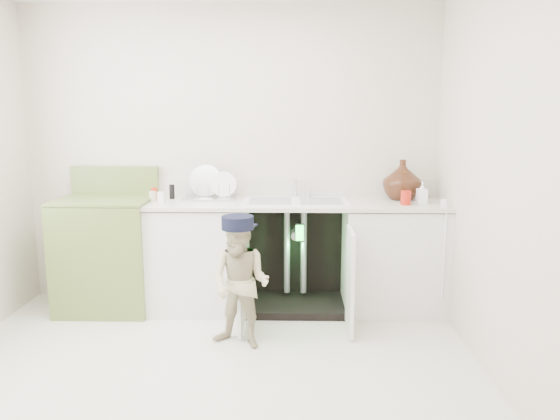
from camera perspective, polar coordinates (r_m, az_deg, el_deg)
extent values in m
plane|color=beige|center=(3.59, -7.57, -16.72)|extent=(3.50, 3.50, 0.00)
cube|color=beige|center=(4.70, -5.10, 5.72)|extent=(3.50, 2.50, 0.02)
cube|color=beige|center=(1.78, -16.03, -2.37)|extent=(3.50, 2.50, 0.02)
cube|color=beige|center=(3.40, 22.45, 3.19)|extent=(2.50, 3.00, 0.02)
cube|color=silver|center=(4.58, -8.48, -4.90)|extent=(0.80, 0.60, 0.86)
cube|color=silver|center=(4.59, 11.70, -4.99)|extent=(0.80, 0.60, 0.86)
cube|color=black|center=(4.78, 1.61, -4.16)|extent=(0.80, 0.06, 0.86)
cube|color=black|center=(4.64, 1.59, -9.79)|extent=(0.80, 0.60, 0.06)
cylinder|color=gray|center=(4.61, 0.74, -4.45)|extent=(0.05, 0.05, 0.70)
cylinder|color=gray|center=(4.61, 2.49, -4.45)|extent=(0.05, 0.05, 0.70)
cylinder|color=gray|center=(4.52, 1.63, -2.53)|extent=(0.07, 0.18, 0.07)
cube|color=silver|center=(4.06, -4.06, -7.26)|extent=(0.03, 0.40, 0.76)
cube|color=silver|center=(4.07, 7.33, -7.30)|extent=(0.02, 0.40, 0.76)
cube|color=beige|center=(4.42, 1.65, 0.68)|extent=(2.44, 0.64, 0.03)
cube|color=beige|center=(4.69, 1.64, 2.36)|extent=(2.44, 0.02, 0.15)
cube|color=white|center=(4.41, 1.65, 0.81)|extent=(0.85, 0.55, 0.02)
cube|color=gray|center=(4.42, -1.01, 0.95)|extent=(0.34, 0.40, 0.01)
cube|color=gray|center=(4.42, 4.31, 0.92)|extent=(0.34, 0.40, 0.01)
cylinder|color=silver|center=(4.62, 1.64, 2.43)|extent=(0.03, 0.03, 0.17)
cylinder|color=silver|center=(4.55, 1.65, 3.26)|extent=(0.02, 0.14, 0.02)
cylinder|color=silver|center=(4.63, 3.00, 1.80)|extent=(0.04, 0.04, 0.06)
cylinder|color=white|center=(4.34, 16.78, -4.47)|extent=(0.01, 0.01, 0.70)
cube|color=white|center=(4.35, 16.73, 0.68)|extent=(0.04, 0.02, 0.06)
cube|color=silver|center=(4.58, -7.31, 1.27)|extent=(0.43, 0.29, 0.02)
cylinder|color=silver|center=(4.60, -7.76, 2.25)|extent=(0.27, 0.10, 0.26)
cylinder|color=white|center=(4.56, -5.89, 2.10)|extent=(0.21, 0.06, 0.21)
cylinder|color=silver|center=(4.50, -9.69, 1.97)|extent=(0.01, 0.01, 0.12)
cylinder|color=silver|center=(4.49, -8.61, 1.98)|extent=(0.01, 0.01, 0.12)
cylinder|color=silver|center=(4.47, -7.52, 1.98)|extent=(0.01, 0.01, 0.12)
cylinder|color=silver|center=(4.46, -6.42, 1.98)|extent=(0.01, 0.01, 0.12)
cylinder|color=silver|center=(4.45, -5.32, 1.98)|extent=(0.01, 0.01, 0.12)
imported|color=#4E2316|center=(4.62, 12.64, 3.10)|extent=(0.31, 0.31, 0.33)
imported|color=orange|center=(4.58, 12.80, 2.49)|extent=(0.09, 0.09, 0.24)
imported|color=white|center=(4.46, 14.62, 1.76)|extent=(0.08, 0.08, 0.17)
cylinder|color=red|center=(4.37, 13.01, 1.25)|extent=(0.08, 0.08, 0.11)
cylinder|color=red|center=(4.63, -13.00, 1.68)|extent=(0.05, 0.05, 0.10)
cylinder|color=#C5B990|center=(4.55, -13.15, 1.41)|extent=(0.06, 0.06, 0.08)
cylinder|color=black|center=(4.63, -11.22, 1.89)|extent=(0.04, 0.04, 0.12)
cube|color=silver|center=(4.43, -12.30, 1.27)|extent=(0.05, 0.05, 0.09)
cube|color=olive|center=(4.74, -17.56, -4.50)|extent=(0.75, 0.65, 0.90)
cube|color=olive|center=(4.65, -17.87, 1.07)|extent=(0.75, 0.65, 0.02)
cube|color=olive|center=(4.90, -16.86, 3.03)|extent=(0.75, 0.06, 0.24)
cylinder|color=black|center=(4.57, -20.73, 0.66)|extent=(0.17, 0.17, 0.02)
cylinder|color=silver|center=(4.56, -20.74, 0.81)|extent=(0.20, 0.20, 0.01)
cylinder|color=black|center=(4.86, -19.33, 1.30)|extent=(0.17, 0.17, 0.02)
cylinder|color=silver|center=(4.86, -19.34, 1.44)|extent=(0.20, 0.20, 0.01)
cylinder|color=black|center=(4.44, -16.27, 0.66)|extent=(0.17, 0.17, 0.02)
cylinder|color=silver|center=(4.44, -16.27, 0.81)|extent=(0.20, 0.20, 0.01)
cylinder|color=black|center=(4.74, -15.11, 1.32)|extent=(0.17, 0.17, 0.02)
cylinder|color=silver|center=(4.74, -15.11, 1.46)|extent=(0.20, 0.20, 0.01)
imported|color=tan|center=(3.80, -4.15, -7.67)|extent=(0.53, 0.48, 0.91)
cylinder|color=black|center=(3.69, -4.24, -1.40)|extent=(0.28, 0.28, 0.09)
cube|color=black|center=(3.79, -3.56, -1.64)|extent=(0.19, 0.14, 0.01)
cube|color=black|center=(4.11, 2.07, -2.39)|extent=(0.07, 0.01, 0.14)
cube|color=#26F23F|center=(4.11, 2.07, -2.41)|extent=(0.06, 0.00, 0.12)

